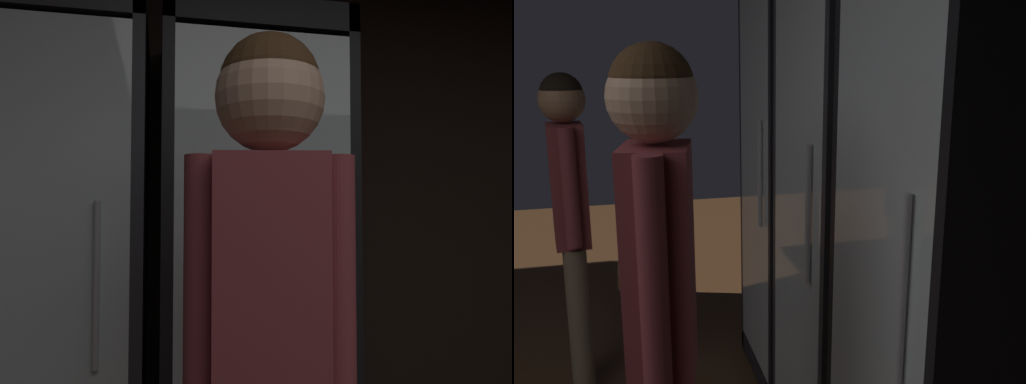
# 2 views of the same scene
# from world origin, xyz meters

# --- Properties ---
(wall_back) EXTENTS (6.00, 0.06, 2.80)m
(wall_back) POSITION_xyz_m (0.00, 3.03, 1.40)
(wall_back) COLOR black
(wall_back) RESTS_ON ground
(cooler_left) EXTENTS (0.67, 0.66, 2.09)m
(cooler_left) POSITION_xyz_m (-1.35, 2.71, 1.03)
(cooler_left) COLOR #2B2B30
(cooler_left) RESTS_ON ground
(cooler_center) EXTENTS (0.67, 0.66, 2.09)m
(cooler_center) POSITION_xyz_m (-0.63, 2.71, 1.01)
(cooler_center) COLOR black
(cooler_center) RESTS_ON ground
(shopper_near) EXTENTS (0.35, 0.23, 1.73)m
(shopper_near) POSITION_xyz_m (-0.75, 1.80, 1.07)
(shopper_near) COLOR #72604C
(shopper_near) RESTS_ON ground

